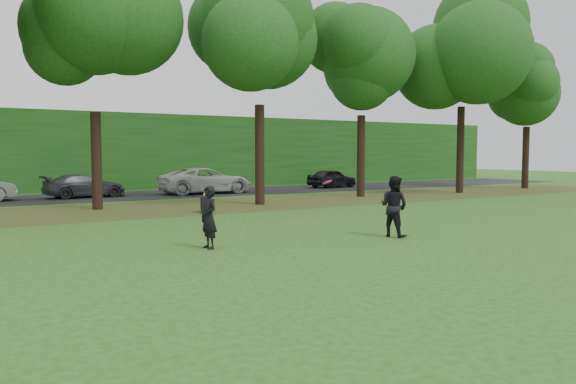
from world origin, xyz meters
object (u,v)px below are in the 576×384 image
Objects in this scene: player_left at (209,217)px; seated_person at (206,205)px; player_right at (394,206)px; frisbee at (327,182)px.

player_left is 1.90× the size of seated_person.
seated_person is (-1.98, 8.83, -0.56)m from player_right.
frisbee is (-2.24, 0.17, 0.75)m from player_right.
player_right reaches higher than seated_person.
player_right is at bearing -58.92° from seated_person.
frisbee is at bearing 69.03° from player_right.
player_right reaches higher than frisbee.
player_left reaches higher than seated_person.
frisbee is at bearing -73.27° from seated_person.
seated_person is (0.26, 8.66, -1.31)m from frisbee.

